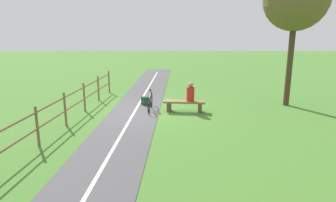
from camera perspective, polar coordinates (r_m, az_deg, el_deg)
ground_plane at (r=12.43m, az=-3.67°, el=-1.89°), size 80.00×80.00×0.00m
paved_path at (r=8.74m, az=-10.45°, el=-8.78°), size 4.12×36.06×0.02m
path_centre_line at (r=8.74m, az=-10.46°, el=-8.72°), size 1.93×31.95×0.00m
bench at (r=12.18m, az=3.25°, el=-0.63°), size 1.77×0.64×0.47m
person_seated at (r=12.06m, az=4.45°, el=1.62°), size 0.36×0.36×0.80m
bicycle at (r=12.44m, az=-3.54°, el=-0.16°), size 0.14×1.72×0.86m
backpack at (r=13.33m, az=-4.57°, el=0.00°), size 0.36×0.36×0.39m
fence_roadside at (r=10.05m, az=-21.83°, el=-2.33°), size 1.23×13.67×1.21m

